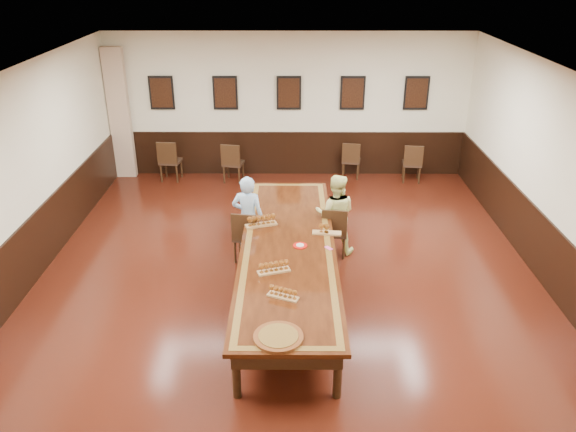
{
  "coord_description": "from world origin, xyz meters",
  "views": [
    {
      "loc": [
        0.03,
        -7.35,
        4.7
      ],
      "look_at": [
        0.0,
        0.5,
        1.0
      ],
      "focal_mm": 35.0,
      "sensor_mm": 36.0,
      "label": 1
    }
  ],
  "objects_px": {
    "spare_chair_a": "(170,160)",
    "carved_platter": "(278,337)",
    "spare_chair_d": "(412,162)",
    "chair_woman": "(334,230)",
    "spare_chair_c": "(351,159)",
    "spare_chair_b": "(233,162)",
    "person_man": "(248,217)",
    "person_woman": "(335,214)",
    "conference_table": "(288,254)",
    "chair_man": "(247,235)"
  },
  "relations": [
    {
      "from": "spare_chair_c",
      "to": "conference_table",
      "type": "bearing_deg",
      "value": 84.39
    },
    {
      "from": "spare_chair_b",
      "to": "carved_platter",
      "type": "distance_m",
      "value": 6.82
    },
    {
      "from": "spare_chair_b",
      "to": "carved_platter",
      "type": "height_order",
      "value": "spare_chair_b"
    },
    {
      "from": "spare_chair_b",
      "to": "person_man",
      "type": "relative_size",
      "value": 0.63
    },
    {
      "from": "chair_man",
      "to": "spare_chair_a",
      "type": "height_order",
      "value": "spare_chair_a"
    },
    {
      "from": "spare_chair_b",
      "to": "chair_woman",
      "type": "bearing_deg",
      "value": 131.03
    },
    {
      "from": "person_man",
      "to": "person_woman",
      "type": "relative_size",
      "value": 1.03
    },
    {
      "from": "chair_woman",
      "to": "spare_chair_d",
      "type": "height_order",
      "value": "chair_woman"
    },
    {
      "from": "spare_chair_d",
      "to": "conference_table",
      "type": "distance_m",
      "value": 5.3
    },
    {
      "from": "carved_platter",
      "to": "spare_chair_d",
      "type": "bearing_deg",
      "value": 67.0
    },
    {
      "from": "chair_man",
      "to": "spare_chair_d",
      "type": "bearing_deg",
      "value": -125.09
    },
    {
      "from": "spare_chair_d",
      "to": "conference_table",
      "type": "xyz_separation_m",
      "value": [
        -2.76,
        -4.52,
        0.17
      ]
    },
    {
      "from": "spare_chair_a",
      "to": "person_man",
      "type": "relative_size",
      "value": 0.65
    },
    {
      "from": "spare_chair_a",
      "to": "spare_chair_d",
      "type": "xyz_separation_m",
      "value": [
        5.42,
        -0.05,
        -0.03
      ]
    },
    {
      "from": "conference_table",
      "to": "carved_platter",
      "type": "relative_size",
      "value": 6.99
    },
    {
      "from": "person_man",
      "to": "person_woman",
      "type": "bearing_deg",
      "value": -164.22
    },
    {
      "from": "spare_chair_c",
      "to": "spare_chair_a",
      "type": "bearing_deg",
      "value": 13.62
    },
    {
      "from": "chair_man",
      "to": "spare_chair_b",
      "type": "distance_m",
      "value": 3.6
    },
    {
      "from": "chair_man",
      "to": "spare_chair_b",
      "type": "xyz_separation_m",
      "value": [
        -0.56,
        3.56,
        0.0
      ]
    },
    {
      "from": "spare_chair_a",
      "to": "spare_chair_c",
      "type": "bearing_deg",
      "value": -171.47
    },
    {
      "from": "chair_woman",
      "to": "spare_chair_d",
      "type": "distance_m",
      "value": 3.94
    },
    {
      "from": "chair_man",
      "to": "spare_chair_b",
      "type": "bearing_deg",
      "value": -72.27
    },
    {
      "from": "chair_woman",
      "to": "spare_chair_c",
      "type": "bearing_deg",
      "value": -92.91
    },
    {
      "from": "spare_chair_b",
      "to": "conference_table",
      "type": "relative_size",
      "value": 0.18
    },
    {
      "from": "spare_chair_a",
      "to": "carved_platter",
      "type": "bearing_deg",
      "value": 116.7
    },
    {
      "from": "spare_chair_b",
      "to": "spare_chair_d",
      "type": "relative_size",
      "value": 1.03
    },
    {
      "from": "person_man",
      "to": "chair_woman",
      "type": "bearing_deg",
      "value": -167.89
    },
    {
      "from": "person_man",
      "to": "carved_platter",
      "type": "relative_size",
      "value": 2.02
    },
    {
      "from": "spare_chair_d",
      "to": "chair_woman",
      "type": "bearing_deg",
      "value": 67.03
    },
    {
      "from": "spare_chair_a",
      "to": "spare_chair_c",
      "type": "relative_size",
      "value": 1.1
    },
    {
      "from": "person_woman",
      "to": "chair_man",
      "type": "bearing_deg",
      "value": 17.7
    },
    {
      "from": "spare_chair_a",
      "to": "spare_chair_c",
      "type": "height_order",
      "value": "spare_chair_a"
    },
    {
      "from": "chair_man",
      "to": "spare_chair_c",
      "type": "relative_size",
      "value": 1.06
    },
    {
      "from": "carved_platter",
      "to": "spare_chair_a",
      "type": "bearing_deg",
      "value": 110.7
    },
    {
      "from": "person_woman",
      "to": "spare_chair_c",
      "type": "bearing_deg",
      "value": -92.99
    },
    {
      "from": "chair_man",
      "to": "person_woman",
      "type": "xyz_separation_m",
      "value": [
        1.47,
        0.28,
        0.25
      ]
    },
    {
      "from": "chair_man",
      "to": "carved_platter",
      "type": "height_order",
      "value": "chair_man"
    },
    {
      "from": "spare_chair_a",
      "to": "person_woman",
      "type": "height_order",
      "value": "person_woman"
    },
    {
      "from": "spare_chair_b",
      "to": "person_woman",
      "type": "xyz_separation_m",
      "value": [
        2.04,
        -3.28,
        0.25
      ]
    },
    {
      "from": "spare_chair_a",
      "to": "spare_chair_b",
      "type": "bearing_deg",
      "value": -177.09
    },
    {
      "from": "conference_table",
      "to": "spare_chair_b",
      "type": "bearing_deg",
      "value": 105.45
    },
    {
      "from": "chair_man",
      "to": "spare_chair_c",
      "type": "bearing_deg",
      "value": -110.14
    },
    {
      "from": "spare_chair_b",
      "to": "carved_platter",
      "type": "xyz_separation_m",
      "value": [
        1.14,
        -6.71,
        0.32
      ]
    },
    {
      "from": "spare_chair_d",
      "to": "spare_chair_c",
      "type": "bearing_deg",
      "value": -2.59
    },
    {
      "from": "person_woman",
      "to": "spare_chair_a",
      "type": "bearing_deg",
      "value": -37.08
    },
    {
      "from": "person_man",
      "to": "person_woman",
      "type": "xyz_separation_m",
      "value": [
        1.46,
        0.18,
        -0.02
      ]
    },
    {
      "from": "spare_chair_d",
      "to": "person_man",
      "type": "bearing_deg",
      "value": 52.73
    },
    {
      "from": "person_man",
      "to": "person_woman",
      "type": "height_order",
      "value": "person_man"
    },
    {
      "from": "person_man",
      "to": "person_woman",
      "type": "distance_m",
      "value": 1.47
    },
    {
      "from": "chair_woman",
      "to": "person_man",
      "type": "relative_size",
      "value": 0.62
    }
  ]
}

